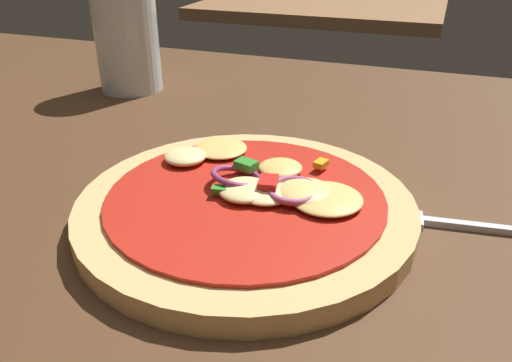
{
  "coord_description": "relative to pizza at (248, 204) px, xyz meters",
  "views": [
    {
      "loc": [
        0.11,
        -0.28,
        0.22
      ],
      "look_at": [
        0.0,
        0.03,
        0.05
      ],
      "focal_mm": 35.27,
      "sensor_mm": 36.0,
      "label": 1
    }
  ],
  "objects": [
    {
      "name": "background_table",
      "position": [
        -0.2,
        1.08,
        -0.02
      ],
      "size": [
        0.61,
        0.49,
        0.03
      ],
      "color": "brown",
      "rests_on": "ground"
    },
    {
      "name": "beer_glass",
      "position": [
        -0.25,
        0.24,
        0.04
      ],
      "size": [
        0.08,
        0.08,
        0.13
      ],
      "color": "silver",
      "rests_on": "dining_table"
    },
    {
      "name": "pizza",
      "position": [
        0.0,
        0.0,
        0.0
      ],
      "size": [
        0.24,
        0.24,
        0.03
      ],
      "color": "tan",
      "rests_on": "dining_table"
    },
    {
      "name": "fork",
      "position": [
        0.15,
        0.04,
        -0.01
      ],
      "size": [
        0.19,
        0.04,
        0.01
      ],
      "color": "silver",
      "rests_on": "dining_table"
    },
    {
      "name": "dining_table",
      "position": [
        -0.0,
        -0.01,
        -0.02
      ],
      "size": [
        1.37,
        0.92,
        0.03
      ],
      "color": "#4C301C",
      "rests_on": "ground"
    }
  ]
}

